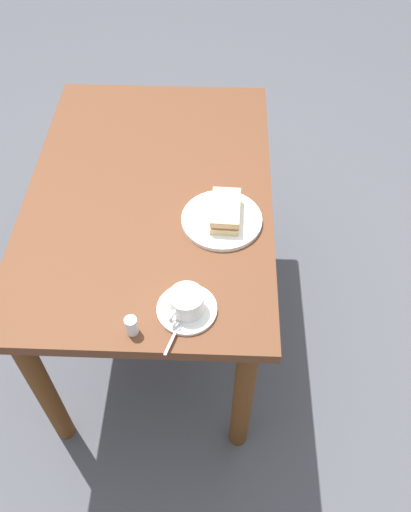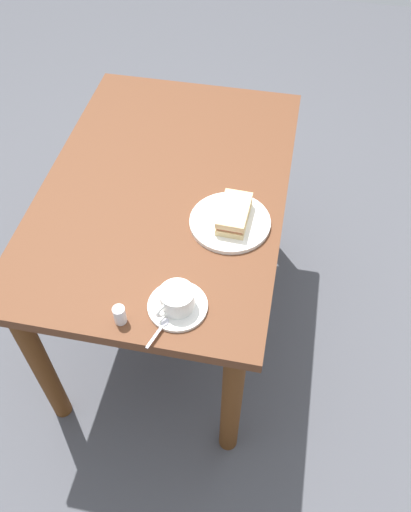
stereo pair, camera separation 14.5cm
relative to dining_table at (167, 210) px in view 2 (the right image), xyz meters
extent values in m
plane|color=#4B4C52|center=(0.00, 0.00, -0.62)|extent=(6.00, 6.00, 0.00)
cube|color=brown|center=(0.00, 0.00, 0.10)|extent=(1.14, 0.77, 0.04)
cylinder|color=#5D3315|center=(-0.50, -0.31, -0.27)|extent=(0.06, 0.06, 0.70)
cylinder|color=#5D3315|center=(0.50, -0.31, -0.27)|extent=(0.06, 0.06, 0.70)
cylinder|color=#5D3315|center=(-0.50, 0.31, -0.27)|extent=(0.06, 0.06, 0.70)
cylinder|color=#5D3315|center=(0.50, 0.31, -0.27)|extent=(0.06, 0.06, 0.70)
cylinder|color=white|center=(0.13, 0.23, 0.12)|extent=(0.24, 0.24, 0.01)
cube|color=#DDC081|center=(0.12, 0.24, 0.14)|extent=(0.15, 0.09, 0.02)
cube|color=#B85A48|center=(0.12, 0.24, 0.16)|extent=(0.14, 0.08, 0.01)
cube|color=#E3BF84|center=(0.12, 0.24, 0.17)|extent=(0.15, 0.09, 0.02)
cylinder|color=white|center=(0.44, 0.15, 0.12)|extent=(0.16, 0.16, 0.01)
cylinder|color=white|center=(0.44, 0.15, 0.16)|extent=(0.09, 0.09, 0.06)
cylinder|color=tan|center=(0.44, 0.15, 0.18)|extent=(0.08, 0.08, 0.01)
torus|color=white|center=(0.49, 0.12, 0.16)|extent=(0.04, 0.03, 0.04)
cube|color=silver|center=(0.55, 0.11, 0.13)|extent=(0.07, 0.03, 0.00)
ellipsoid|color=silver|center=(0.50, 0.13, 0.13)|extent=(0.03, 0.03, 0.01)
cylinder|color=silver|center=(0.51, 0.01, 0.14)|extent=(0.03, 0.03, 0.06)
camera|label=1|loc=(1.20, 0.22, 1.27)|focal=37.06mm
camera|label=2|loc=(1.18, 0.37, 1.27)|focal=37.06mm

